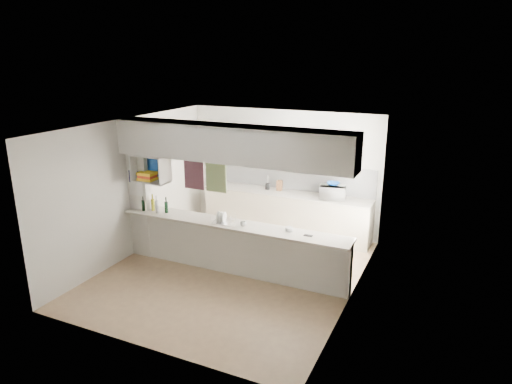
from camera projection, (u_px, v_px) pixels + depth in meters
The scene contains 16 objects.
floor at pixel (232, 272), 8.05m from camera, with size 4.80×4.80×0.00m, color #937255.
ceiling at pixel (229, 125), 7.30m from camera, with size 4.80×4.80×0.00m, color white.
wall_back at pixel (283, 171), 9.77m from camera, with size 4.20×4.20×0.00m, color silver.
wall_left at pixel (131, 188), 8.52m from camera, with size 4.80×4.80×0.00m, color silver.
wall_right at pixel (355, 220), 6.83m from camera, with size 4.80×4.80×0.00m, color silver.
servery_partition at pixel (221, 180), 7.64m from camera, with size 4.20×0.50×2.60m.
cubby_shelf at pixel (151, 170), 8.13m from camera, with size 0.65×0.35×0.50m.
kitchen_run at pixel (285, 196), 9.61m from camera, with size 3.60×0.63×2.24m.
microwave at pixel (333, 192), 9.06m from camera, with size 0.51×0.35×0.28m, color white.
bowl at pixel (333, 184), 9.02m from camera, with size 0.25×0.25×0.06m, color navy.
dish_rack at pixel (223, 218), 7.79m from camera, with size 0.40×0.32×0.20m.
cup at pixel (243, 224), 7.59m from camera, with size 0.11×0.11×0.09m, color white.
wine_bottles at pixel (155, 206), 8.33m from camera, with size 0.52×0.15×0.33m.
plastic_tubs at pixel (291, 230), 7.42m from camera, with size 0.49×0.17×0.07m.
utensil_jar at pixel (267, 186), 9.74m from camera, with size 0.10×0.10×0.13m, color black.
knife_block at pixel (279, 186), 9.65m from camera, with size 0.11×0.09×0.22m, color #54331D.
Camera 1 is at (3.44, -6.46, 3.66)m, focal length 32.00 mm.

